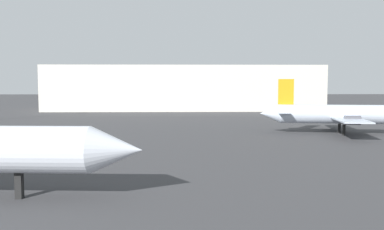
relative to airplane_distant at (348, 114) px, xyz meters
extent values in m
cone|color=silver|center=(-31.89, -37.08, 0.34)|extent=(3.97, 3.65, 3.42)
cube|color=black|center=(-39.05, -36.62, -2.33)|extent=(0.53, 0.53, 1.91)
cylinder|color=#B2BCCC|center=(0.21, -0.03, 0.02)|extent=(22.14, 6.35, 3.10)
cone|color=#B2BCCC|center=(-12.31, 1.87, 0.02)|extent=(3.84, 3.58, 3.10)
cube|color=#B2BCCC|center=(-0.88, 0.13, -0.45)|extent=(7.27, 21.42, 0.19)
cube|color=#B2BCCC|center=(-10.23, 1.55, 0.33)|extent=(2.90, 6.91, 0.13)
cube|color=orange|center=(-9.84, 1.49, 3.68)|extent=(2.56, 0.62, 4.21)
cylinder|color=#4C4C54|center=(0.37, 3.99, -0.60)|extent=(2.58, 1.78, 1.44)
cylinder|color=#4C4C54|center=(-0.83, -3.92, -0.60)|extent=(2.58, 1.78, 1.44)
cube|color=black|center=(-0.64, 1.71, -2.41)|extent=(0.45, 0.45, 1.75)
cube|color=black|center=(-1.11, -1.44, -2.41)|extent=(0.45, 0.45, 1.75)
cube|color=beige|center=(-26.35, 63.90, 3.55)|extent=(83.75, 22.10, 13.67)
camera|label=1|loc=(-27.25, -66.42, 5.13)|focal=38.54mm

